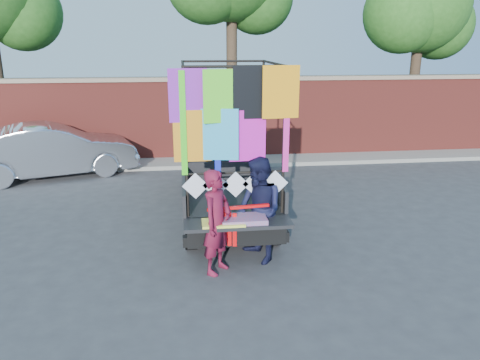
{
  "coord_description": "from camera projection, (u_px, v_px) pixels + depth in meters",
  "views": [
    {
      "loc": [
        -0.68,
        -7.82,
        3.66
      ],
      "look_at": [
        0.28,
        0.03,
        1.32
      ],
      "focal_mm": 35.0,
      "sensor_mm": 36.0,
      "label": 1
    }
  ],
  "objects": [
    {
      "name": "tree_right",
      "position": [
        423.0,
        8.0,
        15.81
      ],
      "size": [
        4.2,
        3.3,
        6.62
      ],
      "color": "#38281C",
      "rests_on": "ground"
    },
    {
      "name": "sedan",
      "position": [
        53.0,
        150.0,
        13.03
      ],
      "size": [
        4.79,
        2.91,
        1.49
      ],
      "primitive_type": "imported",
      "rotation": [
        0.0,
        0.0,
        1.89
      ],
      "color": "silver",
      "rests_on": "ground"
    },
    {
      "name": "pickup_truck",
      "position": [
        223.0,
        173.0,
        10.46
      ],
      "size": [
        2.09,
        5.26,
        3.31
      ],
      "color": "black",
      "rests_on": "ground"
    },
    {
      "name": "man",
      "position": [
        259.0,
        210.0,
        7.91
      ],
      "size": [
        0.96,
        1.08,
        1.83
      ],
      "primitive_type": "imported",
      "rotation": [
        0.0,
        0.0,
        -1.21
      ],
      "color": "#161837",
      "rests_on": "ground"
    },
    {
      "name": "streamer_bundle",
      "position": [
        232.0,
        220.0,
        7.71
      ],
      "size": [
        1.04,
        0.17,
        0.71
      ],
      "color": "#FF0D10",
      "rests_on": "ground"
    },
    {
      "name": "brick_wall",
      "position": [
        205.0,
        118.0,
        14.85
      ],
      "size": [
        30.0,
        0.45,
        2.61
      ],
      "color": "maroon",
      "rests_on": "ground"
    },
    {
      "name": "woman",
      "position": [
        217.0,
        222.0,
        7.53
      ],
      "size": [
        0.7,
        0.76,
        1.74
      ],
      "primitive_type": "imported",
      "rotation": [
        0.0,
        0.0,
        0.97
      ],
      "color": "maroon",
      "rests_on": "ground"
    },
    {
      "name": "curb",
      "position": [
        207.0,
        162.0,
        14.54
      ],
      "size": [
        30.0,
        1.2,
        0.12
      ],
      "primitive_type": "cube",
      "color": "gray",
      "rests_on": "ground"
    },
    {
      "name": "ground",
      "position": [
        225.0,
        250.0,
        8.56
      ],
      "size": [
        90.0,
        90.0,
        0.0
      ],
      "primitive_type": "plane",
      "color": "#38383A",
      "rests_on": "ground"
    }
  ]
}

